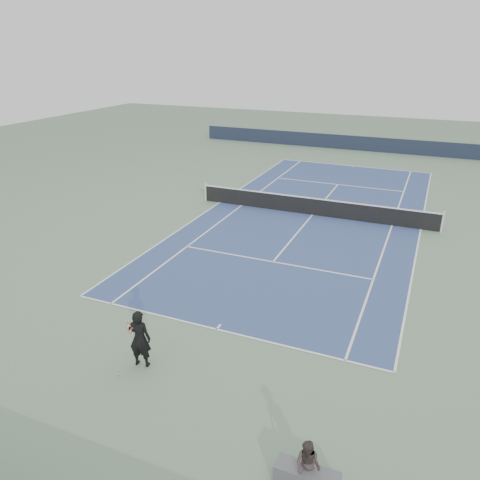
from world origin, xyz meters
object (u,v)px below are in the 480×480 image
at_px(tennis_player, 140,338).
at_px(tennis_ball, 118,374).
at_px(tennis_net, 313,206).
at_px(spectator_bench, 307,471).

height_order(tennis_player, tennis_ball, tennis_player).
bearing_deg(tennis_net, tennis_ball, -95.89).
relative_size(tennis_player, tennis_ball, 27.21).
xyz_separation_m(tennis_player, tennis_ball, (-0.35, -0.66, -0.85)).
bearing_deg(spectator_bench, tennis_ball, 166.71).
bearing_deg(tennis_player, tennis_ball, -117.95).
xyz_separation_m(tennis_net, tennis_ball, (-1.54, -14.97, -0.47)).
relative_size(tennis_net, tennis_ball, 199.93).
xyz_separation_m(tennis_net, spectator_bench, (4.19, -16.33, -0.11)).
xyz_separation_m(tennis_net, tennis_player, (-1.19, -14.31, 0.37)).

